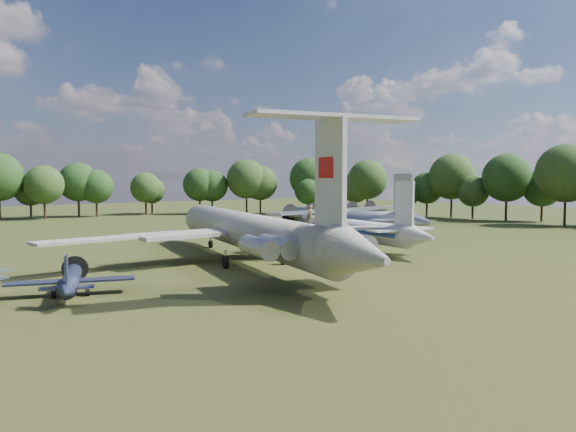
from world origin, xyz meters
TOP-DOWN VIEW (x-y plane):
  - ground at (0.00, 0.00)m, footprint 300.00×300.00m
  - il62_airliner at (4.22, -2.21)m, footprint 57.86×67.44m
  - tu104_jet at (23.83, 3.51)m, footprint 34.77×42.98m
  - an12_transport at (33.19, 11.79)m, footprint 32.50×35.80m
  - small_prop_west at (-16.93, -7.60)m, footprint 14.22×16.36m
  - person_on_il62 at (0.20, -17.63)m, footprint 0.64×0.46m

SIDE VIEW (x-z plane):
  - ground at x=0.00m, z-range 0.00..0.00m
  - small_prop_west at x=-16.93m, z-range 0.00..2.01m
  - tu104_jet at x=23.83m, z-range 0.00..3.91m
  - an12_transport at x=33.19m, z-range 0.00..4.44m
  - il62_airliner at x=4.22m, z-range 0.00..5.69m
  - person_on_il62 at x=0.20m, z-range 5.69..7.32m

